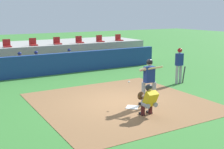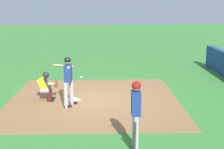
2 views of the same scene
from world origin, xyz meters
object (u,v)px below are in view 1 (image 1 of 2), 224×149
Objects in this scene: catcher_crouched at (148,99)px; dugout_player_2 at (70,59)px; batter_at_plate at (149,79)px; stadium_seat_4 at (57,42)px; dugout_player_1 at (37,62)px; stadium_seat_2 at (7,45)px; on_deck_batter at (179,63)px; stadium_seat_7 at (119,39)px; home_plate at (132,107)px; dugout_player_0 at (21,63)px; stadium_seat_5 at (79,41)px; stadium_seat_6 at (100,40)px; stadium_seat_3 at (33,43)px.

dugout_player_2 is (0.89, 9.11, 0.06)m from catcher_crouched.
stadium_seat_4 is at bearing 89.32° from batter_at_plate.
stadium_seat_4 reaches higher than dugout_player_1.
stadium_seat_2 is (-1.25, 2.03, 0.86)m from dugout_player_1.
on_deck_batter is at bearing 35.34° from catcher_crouched.
batter_at_plate is 11.41m from stadium_seat_7.
catcher_crouched is 5.13m from on_deck_batter.
stadium_seat_7 reaches higher than dugout_player_2.
batter_at_plate is (0.69, -0.07, 1.01)m from home_plate.
dugout_player_0 is 2.71× the size of stadium_seat_5.
stadium_seat_2 and stadium_seat_6 have the same top height.
stadium_seat_5 is at bearing 0.00° from stadium_seat_2.
stadium_seat_3 is at bearing 0.00° from stadium_seat_2.
batter_at_plate reaches higher than on_deck_batter.
batter_at_plate is 1.21m from catcher_crouched.
batter_at_plate is at bearing -99.68° from stadium_seat_5.
stadium_seat_6 is (3.25, 0.00, 0.00)m from stadium_seat_4.
dugout_player_1 reaches higher than home_plate.
stadium_seat_4 and stadium_seat_7 have the same top height.
stadium_seat_4 is (1.62, 0.00, 0.00)m from stadium_seat_3.
catcher_crouched is 3.49× the size of stadium_seat_3.
batter_at_plate is 10.73m from stadium_seat_2.
batter_at_plate is 8.43m from dugout_player_1.
dugout_player_0 is 1.00× the size of dugout_player_1.
stadium_seat_7 is (8.12, 0.00, 0.00)m from stadium_seat_2.
stadium_seat_5 reaches higher than dugout_player_1.
on_deck_batter is 3.72× the size of stadium_seat_7.
stadium_seat_6 is at bearing 71.79° from batter_at_plate.
stadium_seat_7 reaches higher than on_deck_batter.
home_plate is at bearing -85.44° from stadium_seat_3.
stadium_seat_2 is (-2.44, 10.18, 1.51)m from home_plate.
stadium_seat_4 and stadium_seat_5 have the same top height.
catcher_crouched is 12.55m from stadium_seat_7.
stadium_seat_7 is at bearing 14.57° from dugout_player_0.
stadium_seat_3 is 1.00× the size of stadium_seat_5.
dugout_player_2 is at bearing 84.41° from catcher_crouched.
catcher_crouched is 9.19m from dugout_player_1.
stadium_seat_3 is at bearing 56.91° from dugout_player_0.
dugout_player_0 is (-2.13, 9.11, 0.06)m from catcher_crouched.
batter_at_plate is 1.39× the size of dugout_player_0.
on_deck_batter is at bearing -48.96° from dugout_player_1.
dugout_player_2 is 2.71× the size of stadium_seat_6.
catcher_crouched is 1.29× the size of dugout_player_0.
batter_at_plate is 10.37m from stadium_seat_3.
home_plate is 10.32m from stadium_seat_3.
catcher_crouched is 0.94× the size of on_deck_batter.
dugout_player_2 is 2.21m from stadium_seat_4.
stadium_seat_5 reaches higher than catcher_crouched.
stadium_seat_7 is (4.80, 2.03, 0.86)m from dugout_player_2.
stadium_seat_4 is at bearing 85.44° from home_plate.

